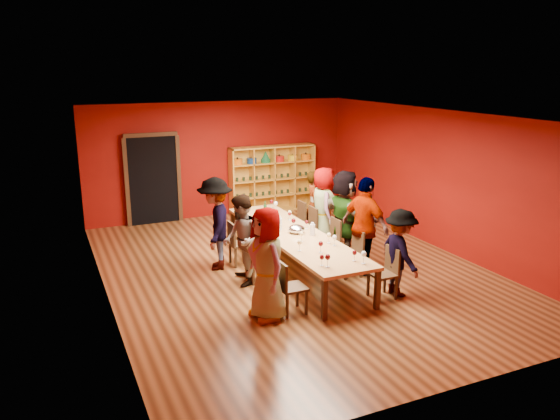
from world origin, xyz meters
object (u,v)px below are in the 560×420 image
object	(u,v)px
chair_person_right_2	(331,238)
chair_person_right_3	(309,225)
chair_person_right_0	(387,270)
wine_bottle	(265,209)
chair_person_left_0	(288,285)
chair_person_right_4	(297,219)
person_left_2	(241,240)
person_left_0	(267,264)
chair_person_left_2	(254,256)
person_right_3	(323,207)
person_right_4	(314,205)
person_right_2	(345,215)
person_right_0	(400,253)
chair_person_left_3	(237,241)
tasting_table	(293,236)
spittoon_bowl	(297,229)
person_left_3	(216,224)
chair_person_right_1	(353,251)
shelving_unit	(272,176)
person_right_1	(365,226)

from	to	relation	value
chair_person_right_2	chair_person_right_3	distance (m)	1.00
chair_person_right_0	wine_bottle	xyz separation A→B (m)	(-0.87, 3.36, 0.36)
chair_person_left_0	chair_person_right_4	world-z (taller)	same
person_left_2	wine_bottle	size ratio (longest dim) A/B	5.93
person_left_0	chair_person_right_4	world-z (taller)	person_left_0
chair_person_left_0	chair_person_left_2	size ratio (longest dim) A/B	1.00
person_right_3	person_right_4	xyz separation A→B (m)	(0.07, 0.57, -0.09)
person_right_2	chair_person_right_3	bearing A→B (deg)	15.15
chair_person_left_0	chair_person_left_2	bearing A→B (deg)	90.00
chair_person_right_0	person_left_0	bearing A→B (deg)	177.09
chair_person_left_0	wine_bottle	xyz separation A→B (m)	(0.95, 3.25, 0.36)
chair_person_right_2	person_right_0	bearing A→B (deg)	-82.56
chair_person_right_2	chair_person_right_3	xyz separation A→B (m)	(0.00, 1.00, 0.00)
chair_person_left_3	chair_person_right_3	xyz separation A→B (m)	(1.82, 0.42, 0.00)
tasting_table	person_right_4	distance (m)	2.17
person_left_2	spittoon_bowl	xyz separation A→B (m)	(1.23, 0.24, -0.01)
chair_person_right_0	spittoon_bowl	xyz separation A→B (m)	(-0.84, 1.82, 0.33)
chair_person_left_0	person_left_3	bearing A→B (deg)	100.04
spittoon_bowl	wine_bottle	world-z (taller)	wine_bottle
chair_person_left_0	chair_person_right_1	world-z (taller)	same
chair_person_left_0	chair_person_right_4	bearing A→B (deg)	61.93
person_left_0	person_left_3	world-z (taller)	person_left_3
person_right_2	wine_bottle	distance (m)	1.83
person_left_3	person_right_0	xyz separation A→B (m)	(2.51, -2.54, -0.14)
person_left_2	chair_person_right_1	xyz separation A→B (m)	(2.07, -0.48, -0.34)
shelving_unit	chair_person_left_0	bearing A→B (deg)	-110.94
shelving_unit	chair_person_left_3	distance (m)	4.30
shelving_unit	spittoon_bowl	distance (m)	4.52
person_left_0	chair_person_right_3	distance (m)	3.61
chair_person_right_0	wine_bottle	size ratio (longest dim) A/B	3.16
chair_person_right_3	spittoon_bowl	xyz separation A→B (m)	(-0.84, -1.13, 0.33)
tasting_table	person_right_3	distance (m)	1.71
chair_person_left_0	chair_person_right_2	bearing A→B (deg)	45.46
chair_person_left_2	chair_person_right_2	size ratio (longest dim) A/B	1.00
chair_person_left_3	person_left_2	bearing A→B (deg)	-104.68
chair_person_right_4	wine_bottle	xyz separation A→B (m)	(-0.87, -0.16, 0.36)
tasting_table	shelving_unit	world-z (taller)	shelving_unit
person_left_2	chair_person_left_3	world-z (taller)	person_left_2
chair_person_left_0	shelving_unit	bearing A→B (deg)	69.06
person_left_3	chair_person_right_3	world-z (taller)	person_left_3
chair_person_right_0	chair_person_right_2	bearing A→B (deg)	90.00
person_left_0	chair_person_left_0	bearing A→B (deg)	85.25
spittoon_bowl	person_right_4	bearing A→B (deg)	53.26
tasting_table	person_left_0	size ratio (longest dim) A/B	2.48
chair_person_right_1	person_right_1	bearing A→B (deg)	0.00
chair_person_right_0	spittoon_bowl	bearing A→B (deg)	114.81
spittoon_bowl	chair_person_left_0	bearing A→B (deg)	-119.67
chair_person_right_3	person_right_4	world-z (taller)	person_right_4
chair_person_right_1	person_left_3	bearing A→B (deg)	147.53
person_right_1	chair_person_left_3	bearing A→B (deg)	40.24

